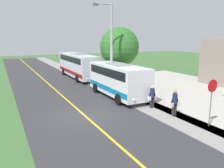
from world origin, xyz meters
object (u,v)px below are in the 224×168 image
Objects in this scene: stop_sign at (212,95)px; street_light_pole at (110,44)px; tree_curbside at (119,47)px; transit_bus_rear at (78,64)px; pedestrian_with_bags at (175,102)px; shuttle_bus_front at (118,79)px; pedestrian_waiting at (152,96)px.

stop_sign is 0.34× the size of street_light_pole.
transit_bus_rear is at bearing -64.60° from tree_curbside.
street_light_pole is (0.60, -8.66, 3.70)m from pedestrian_with_bags.
tree_curbside reaches higher than transit_bus_rear.
tree_curbside is at bearing -119.71° from shuttle_bus_front.
shuttle_bus_front is 0.91× the size of street_light_pole.
street_light_pole is 3.79m from tree_curbside.
pedestrian_with_bags is 0.62× the size of stop_sign.
transit_bus_rear is 3.59× the size of stop_sign.
tree_curbside is at bearing -103.25° from pedestrian_waiting.
transit_bus_rear reaches higher than pedestrian_waiting.
shuttle_bus_front is at bearing 60.29° from tree_curbside.
street_light_pole is at bearing 48.06° from tree_curbside.
shuttle_bus_front is 6.48m from pedestrian_with_bags.
stop_sign is at bearing 100.41° from shuttle_bus_front.
stop_sign is (-1.63, 20.01, 0.19)m from transit_bus_rear.
transit_bus_rear is 1.22× the size of street_light_pole.
pedestrian_with_bags is at bearing -75.49° from stop_sign.
street_light_pole is at bearing -83.72° from stop_sign.
pedestrian_with_bags is 0.21× the size of street_light_pole.
tree_curbside is (-1.92, -11.46, 3.28)m from pedestrian_with_bags.
transit_bus_rear is 1.60× the size of tree_curbside.
pedestrian_waiting is 0.27× the size of tree_curbside.
transit_bus_rear reaches higher than shuttle_bus_front.
stop_sign is at bearing 84.64° from tree_curbside.
tree_curbside is (-2.93, 6.16, 2.47)m from transit_bus_rear.
street_light_pole is (-0.41, 8.96, 2.89)m from transit_bus_rear.
shuttle_bus_front reaches higher than pedestrian_with_bags.
transit_bus_rear is (0.02, -11.26, 0.12)m from shuttle_bus_front.
transit_bus_rear is at bearing -89.91° from shuttle_bus_front.
transit_bus_rear is at bearing -87.39° from street_light_pole.
shuttle_bus_front reaches higher than stop_sign.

